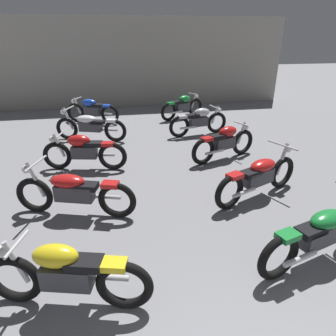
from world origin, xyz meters
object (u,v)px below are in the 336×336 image
at_px(motorcycle_left_row_4, 90,126).
at_px(motorcycle_right_row_1, 321,233).
at_px(motorcycle_right_row_4, 199,121).
at_px(motorcycle_right_row_5, 183,106).
at_px(motorcycle_left_row_2, 74,192).
at_px(motorcycle_left_row_1, 67,274).
at_px(motorcycle_right_row_2, 259,176).
at_px(motorcycle_left_row_3, 84,151).
at_px(motorcycle_left_row_5, 92,110).
at_px(motorcycle_right_row_3, 224,142).

height_order(motorcycle_left_row_4, motorcycle_right_row_1, same).
relative_size(motorcycle_right_row_4, motorcycle_right_row_5, 1.08).
xyz_separation_m(motorcycle_left_row_2, motorcycle_left_row_4, (0.09, 4.08, 0.00)).
relative_size(motorcycle_left_row_2, motorcycle_right_row_4, 1.07).
distance_m(motorcycle_left_row_1, motorcycle_right_row_2, 3.87).
bearing_deg(motorcycle_left_row_1, motorcycle_left_row_3, 90.89).
xyz_separation_m(motorcycle_left_row_5, motorcycle_right_row_1, (3.37, -7.94, -0.01)).
relative_size(motorcycle_left_row_2, motorcycle_right_row_2, 1.03).
relative_size(motorcycle_left_row_2, motorcycle_left_row_5, 1.13).
bearing_deg(motorcycle_left_row_2, motorcycle_right_row_1, -28.24).
distance_m(motorcycle_left_row_1, motorcycle_right_row_4, 6.85).
distance_m(motorcycle_right_row_1, motorcycle_right_row_2, 1.84).
xyz_separation_m(motorcycle_left_row_3, motorcycle_right_row_3, (3.42, 0.00, 0.00)).
bearing_deg(motorcycle_left_row_5, motorcycle_right_row_3, -50.43).
bearing_deg(motorcycle_right_row_2, motorcycle_left_row_4, 129.17).
distance_m(motorcycle_left_row_1, motorcycle_right_row_3, 5.20).
xyz_separation_m(motorcycle_left_row_4, motorcycle_right_row_5, (3.27, 2.02, 0.01)).
distance_m(motorcycle_left_row_4, motorcycle_left_row_5, 2.00).
bearing_deg(motorcycle_left_row_3, motorcycle_right_row_3, 0.06).
xyz_separation_m(motorcycle_right_row_2, motorcycle_right_row_5, (-0.06, 6.12, 0.01)).
relative_size(motorcycle_left_row_4, motorcycle_right_row_4, 1.07).
bearing_deg(motorcycle_right_row_4, motorcycle_left_row_2, -130.21).
bearing_deg(motorcycle_left_row_1, motorcycle_right_row_1, 2.62).
distance_m(motorcycle_left_row_2, motorcycle_right_row_5, 6.97).
distance_m(motorcycle_left_row_2, motorcycle_right_row_4, 5.26).
bearing_deg(motorcycle_right_row_3, motorcycle_right_row_2, -91.32).
relative_size(motorcycle_right_row_2, motorcycle_right_row_3, 1.08).
height_order(motorcycle_left_row_1, motorcycle_right_row_4, same).
xyz_separation_m(motorcycle_left_row_2, motorcycle_right_row_3, (3.47, 1.97, 0.01)).
bearing_deg(motorcycle_left_row_1, motorcycle_left_row_4, 90.19).
distance_m(motorcycle_left_row_3, motorcycle_right_row_4, 3.92).
bearing_deg(motorcycle_left_row_3, motorcycle_left_row_2, -91.33).
height_order(motorcycle_right_row_2, motorcycle_right_row_4, motorcycle_right_row_2).
bearing_deg(motorcycle_right_row_2, motorcycle_right_row_1, -89.50).
xyz_separation_m(motorcycle_left_row_2, motorcycle_right_row_1, (3.44, -1.85, 0.00)).
bearing_deg(motorcycle_right_row_3, motorcycle_left_row_5, 129.57).
bearing_deg(motorcycle_left_row_5, motorcycle_right_row_1, -66.97).
height_order(motorcycle_left_row_2, motorcycle_left_row_4, same).
height_order(motorcycle_left_row_3, motorcycle_left_row_5, same).
height_order(motorcycle_right_row_3, motorcycle_right_row_4, same).
relative_size(motorcycle_left_row_3, motorcycle_right_row_3, 1.04).
relative_size(motorcycle_left_row_4, motorcycle_left_row_5, 1.13).
height_order(motorcycle_right_row_1, motorcycle_right_row_5, motorcycle_right_row_1).
xyz_separation_m(motorcycle_left_row_3, motorcycle_right_row_1, (3.39, -3.81, -0.01)).
bearing_deg(motorcycle_right_row_3, motorcycle_right_row_5, 91.49).
relative_size(motorcycle_left_row_1, motorcycle_right_row_2, 0.95).
xyz_separation_m(motorcycle_left_row_2, motorcycle_left_row_3, (0.05, 1.97, 0.01)).
xyz_separation_m(motorcycle_right_row_2, motorcycle_right_row_4, (-0.03, 4.03, 0.01)).
relative_size(motorcycle_left_row_3, motorcycle_right_row_5, 1.08).
relative_size(motorcycle_left_row_1, motorcycle_left_row_4, 0.93).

